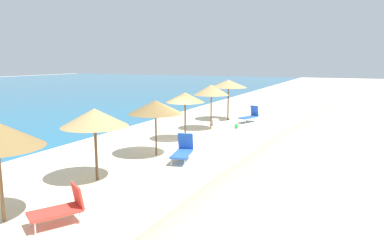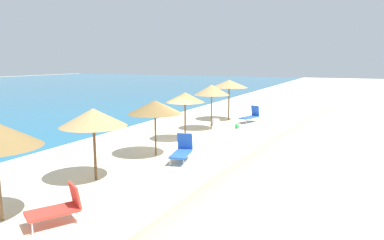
% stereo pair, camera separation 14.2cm
% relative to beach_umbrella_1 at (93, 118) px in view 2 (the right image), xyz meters
% --- Properties ---
extents(ground_plane, '(160.00, 160.00, 0.00)m').
position_rel_beach_umbrella_1_xyz_m(ground_plane, '(5.18, -0.81, -2.21)').
color(ground_plane, beige).
extents(dune_ridge, '(43.58, 9.46, 1.77)m').
position_rel_beach_umbrella_1_xyz_m(dune_ridge, '(4.32, -8.09, -1.33)').
color(dune_ridge, beige).
rests_on(dune_ridge, ground_plane).
extents(beach_umbrella_1, '(2.30, 2.30, 2.53)m').
position_rel_beach_umbrella_1_xyz_m(beach_umbrella_1, '(0.00, 0.00, 0.00)').
color(beach_umbrella_1, brown).
rests_on(beach_umbrella_1, ground_plane).
extents(beach_umbrella_2, '(2.39, 2.39, 2.44)m').
position_rel_beach_umbrella_1_xyz_m(beach_umbrella_2, '(3.79, -0.17, -0.07)').
color(beach_umbrella_2, brown).
rests_on(beach_umbrella_2, ground_plane).
extents(beach_umbrella_3, '(2.03, 2.03, 2.53)m').
position_rel_beach_umbrella_1_xyz_m(beach_umbrella_3, '(7.04, -0.03, 0.05)').
color(beach_umbrella_3, brown).
rests_on(beach_umbrella_3, ground_plane).
extents(beach_umbrella_4, '(2.14, 2.14, 2.73)m').
position_rel_beach_umbrella_1_xyz_m(beach_umbrella_4, '(10.41, -0.14, 0.20)').
color(beach_umbrella_4, brown).
rests_on(beach_umbrella_4, ground_plane).
extents(beach_umbrella_5, '(2.60, 2.60, 2.83)m').
position_rel_beach_umbrella_1_xyz_m(beach_umbrella_5, '(14.21, 0.08, 0.34)').
color(beach_umbrella_5, brown).
rests_on(beach_umbrella_5, ground_plane).
extents(lounge_chair_0, '(1.65, 0.97, 1.10)m').
position_rel_beach_umbrella_1_xyz_m(lounge_chair_0, '(3.45, -1.66, -1.75)').
color(lounge_chair_0, blue).
rests_on(lounge_chair_0, ground_plane).
extents(lounge_chair_1, '(1.70, 1.10, 1.10)m').
position_rel_beach_umbrella_1_xyz_m(lounge_chair_1, '(13.99, -1.58, -1.75)').
color(lounge_chair_1, blue).
rests_on(lounge_chair_1, ground_plane).
extents(lounge_chair_2, '(1.45, 1.24, 0.97)m').
position_rel_beach_umbrella_1_xyz_m(lounge_chair_2, '(-3.12, -1.44, -1.77)').
color(lounge_chair_2, red).
rests_on(lounge_chair_2, ground_plane).
extents(beach_ball, '(0.28, 0.28, 0.28)m').
position_rel_beach_umbrella_1_xyz_m(beach_ball, '(11.40, -1.45, -2.07)').
color(beach_ball, green).
rests_on(beach_ball, ground_plane).
extents(cooler_box, '(0.64, 0.62, 0.39)m').
position_rel_beach_umbrella_1_xyz_m(cooler_box, '(11.92, 0.16, -2.02)').
color(cooler_box, white).
rests_on(cooler_box, ground_plane).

